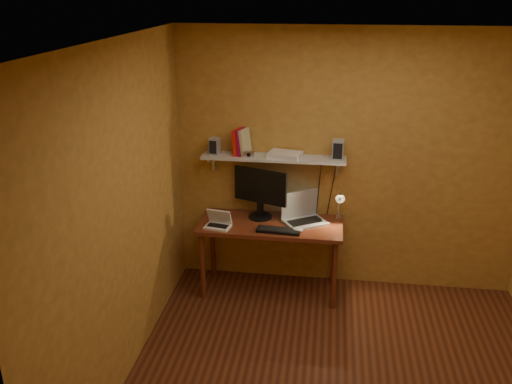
# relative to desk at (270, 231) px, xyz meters

# --- Properties ---
(room) EXTENTS (3.44, 3.24, 2.64)m
(room) POSITION_rel_desk_xyz_m (0.72, -1.28, 0.64)
(room) COLOR #602D18
(room) RESTS_ON ground
(desk) EXTENTS (1.40, 0.60, 0.75)m
(desk) POSITION_rel_desk_xyz_m (0.00, 0.00, 0.00)
(desk) COLOR brown
(desk) RESTS_ON ground
(wall_shelf) EXTENTS (1.40, 0.25, 0.21)m
(wall_shelf) POSITION_rel_desk_xyz_m (0.00, 0.19, 0.69)
(wall_shelf) COLOR silver
(wall_shelf) RESTS_ON room
(monitor) EXTENTS (0.54, 0.30, 0.51)m
(monitor) POSITION_rel_desk_xyz_m (-0.12, 0.13, 0.37)
(monitor) COLOR black
(monitor) RESTS_ON desk
(laptop) EXTENTS (0.48, 0.45, 0.30)m
(laptop) POSITION_rel_desk_xyz_m (0.30, 0.10, 0.16)
(laptop) COLOR #919499
(laptop) RESTS_ON desk
(netbook) EXTENTS (0.26, 0.21, 0.17)m
(netbook) POSITION_rel_desk_xyz_m (-0.49, -0.15, 0.13)
(netbook) COLOR white
(netbook) RESTS_ON desk
(keyboard) EXTENTS (0.42, 0.16, 0.02)m
(keyboard) POSITION_rel_desk_xyz_m (0.10, -0.18, 0.10)
(keyboard) COLOR black
(keyboard) RESTS_ON desk
(mouse) EXTENTS (0.12, 0.10, 0.04)m
(mouse) POSITION_rel_desk_xyz_m (0.28, -0.15, 0.11)
(mouse) COLOR white
(mouse) RESTS_ON desk
(desk_lamp) EXTENTS (0.09, 0.23, 0.38)m
(desk_lamp) POSITION_rel_desk_xyz_m (0.66, 0.13, 0.29)
(desk_lamp) COLOR silver
(desk_lamp) RESTS_ON desk
(speaker_left) EXTENTS (0.11, 0.11, 0.16)m
(speaker_left) POSITION_rel_desk_xyz_m (-0.58, 0.19, 0.79)
(speaker_left) COLOR #919499
(speaker_left) RESTS_ON wall_shelf
(speaker_right) EXTENTS (0.11, 0.11, 0.19)m
(speaker_right) POSITION_rel_desk_xyz_m (0.62, 0.19, 0.81)
(speaker_right) COLOR #919499
(speaker_right) RESTS_ON wall_shelf
(books) EXTENTS (0.18, 0.19, 0.26)m
(books) POSITION_rel_desk_xyz_m (-0.32, 0.21, 0.84)
(books) COLOR red
(books) RESTS_ON wall_shelf
(shelf_camera) EXTENTS (0.11, 0.06, 0.06)m
(shelf_camera) POSITION_rel_desk_xyz_m (-0.24, 0.13, 0.74)
(shelf_camera) COLOR silver
(shelf_camera) RESTS_ON wall_shelf
(router) EXTENTS (0.35, 0.27, 0.05)m
(router) POSITION_rel_desk_xyz_m (0.11, 0.18, 0.74)
(router) COLOR white
(router) RESTS_ON wall_shelf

